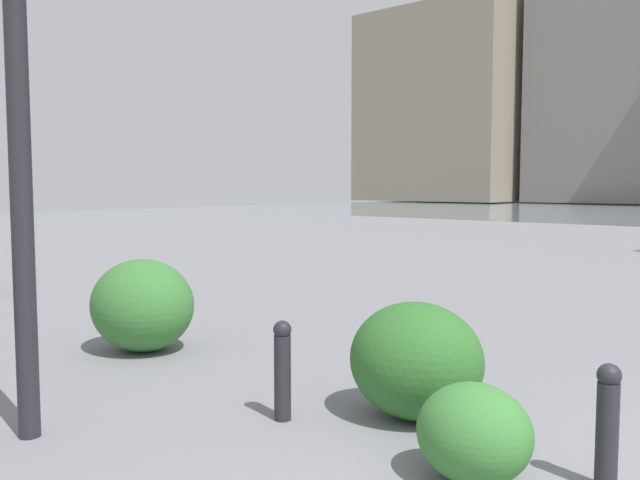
% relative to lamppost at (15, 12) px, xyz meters
% --- Properties ---
extents(building_annex, '(13.82, 10.29, 37.54)m').
position_rel_lamppost_xyz_m(building_annex, '(19.28, -66.90, 14.98)').
color(building_annex, gray).
rests_on(building_annex, ground).
extents(building_highrise, '(17.37, 13.63, 20.52)m').
position_rel_lamppost_xyz_m(building_highrise, '(35.74, -64.07, 7.51)').
color(building_highrise, gray).
rests_on(building_highrise, ground).
extents(lamppost, '(0.98, 0.28, 4.15)m').
position_rel_lamppost_xyz_m(lamppost, '(0.00, 0.00, 0.00)').
color(lamppost, '#232328').
rests_on(lamppost, ground).
extents(bollard_near, '(0.13, 0.13, 0.70)m').
position_rel_lamppost_xyz_m(bollard_near, '(-3.10, -1.77, -2.38)').
color(bollard_near, '#232328').
rests_on(bollard_near, ground).
extents(bollard_mid, '(0.13, 0.13, 0.71)m').
position_rel_lamppost_xyz_m(bollard_mid, '(-1.01, -1.35, -2.38)').
color(bollard_mid, '#232328').
rests_on(bollard_mid, ground).
extents(shrub_round, '(0.66, 0.59, 0.56)m').
position_rel_lamppost_xyz_m(shrub_round, '(-2.52, -1.36, -2.47)').
color(shrub_round, '#387533').
rests_on(shrub_round, ground).
extents(shrub_wide, '(0.98, 0.88, 0.83)m').
position_rel_lamppost_xyz_m(shrub_wide, '(-1.69, -2.02, -2.33)').
color(shrub_wide, '#2D6628').
rests_on(shrub_wide, ground).
extents(shrub_tall, '(1.09, 0.98, 0.93)m').
position_rel_lamppost_xyz_m(shrub_tall, '(1.45, -1.82, -2.29)').
color(shrub_tall, '#387533').
rests_on(shrub_tall, ground).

